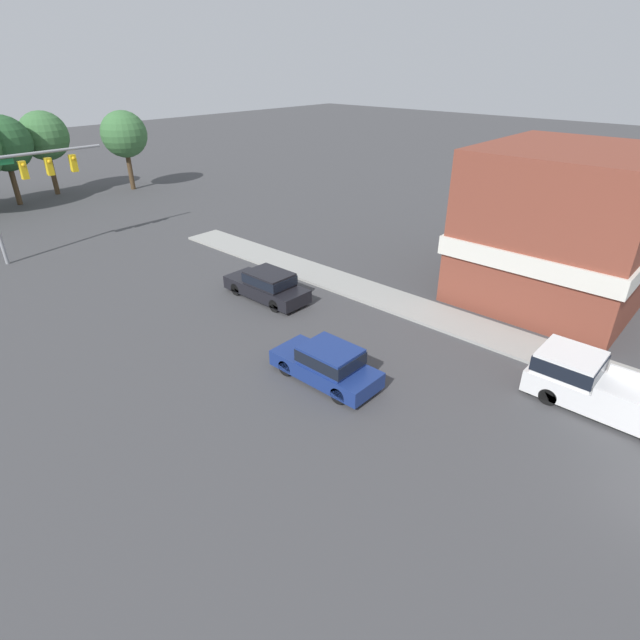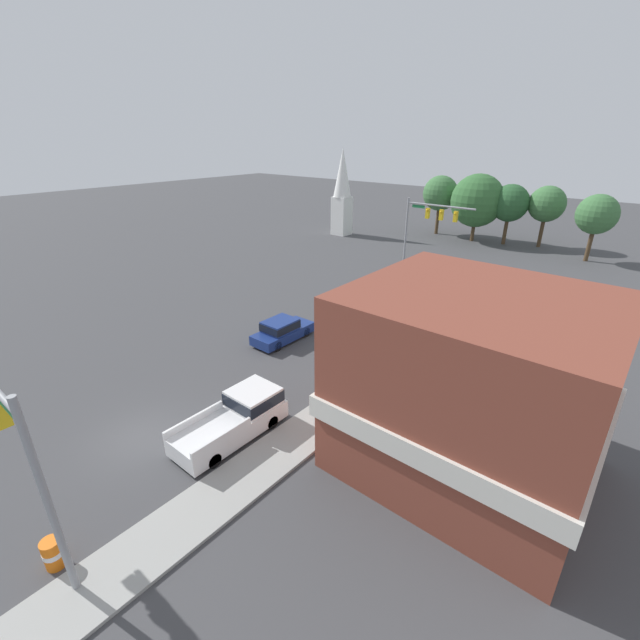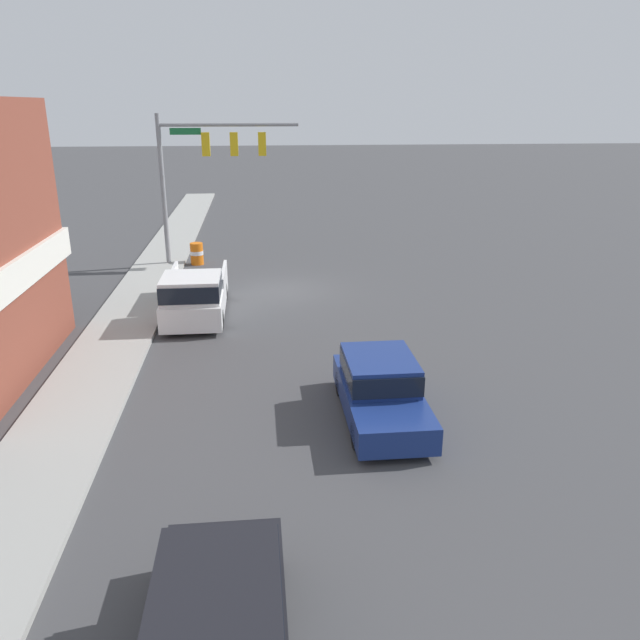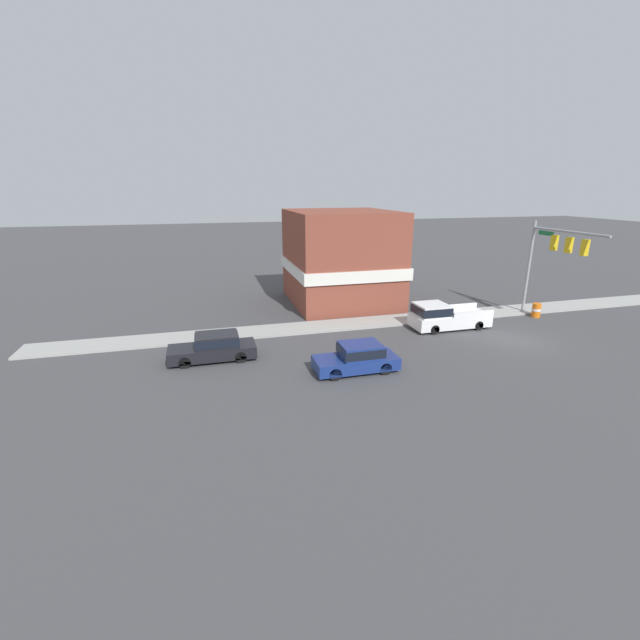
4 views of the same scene
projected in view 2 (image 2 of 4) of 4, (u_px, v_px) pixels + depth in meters
ground_plane at (139, 438)px, 19.64m from camera, size 200.00×200.00×0.00m
sidewalk_curb at (216, 499)px, 16.27m from camera, size 2.40×60.00×0.14m
near_signal_assembly at (4, 425)px, 12.32m from camera, size 6.47×0.49×7.02m
far_signal_assembly at (429, 218)px, 43.72m from camera, size 7.30×0.49×6.67m
car_lead at (282, 330)px, 28.49m from camera, size 1.82×4.44×1.53m
car_oncoming at (386, 311)px, 31.52m from camera, size 1.84×4.82×1.53m
pickup_truck_parked at (239, 416)px, 19.66m from camera, size 2.08×5.41×1.83m
construction_barrel at (53, 553)px, 13.65m from camera, size 0.64×0.64×1.05m
corner_brick_building at (471, 388)px, 16.71m from camera, size 9.44×8.47×7.58m
church_steeple at (342, 190)px, 56.63m from camera, size 2.36×2.36×11.17m
backdrop_tree_left_far at (440, 193)px, 57.20m from camera, size 4.57×4.57×7.72m
backdrop_tree_left_mid at (477, 201)px, 53.38m from camera, size 6.49×6.49×8.32m
backdrop_tree_center at (510, 203)px, 51.78m from camera, size 4.45×4.45×7.27m
backdrop_tree_right_mid at (547, 204)px, 50.48m from camera, size 4.19×4.19×7.24m
backdrop_tree_right_far at (597, 215)px, 44.74m from camera, size 4.13×4.13×7.09m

